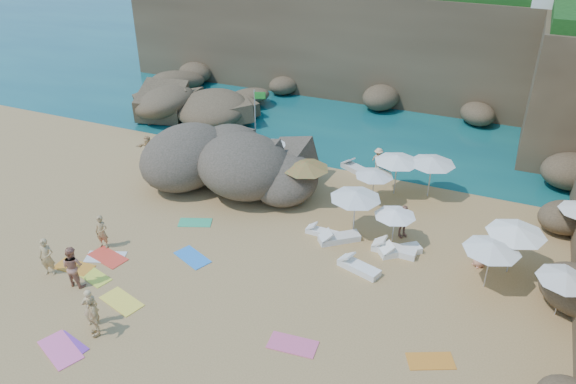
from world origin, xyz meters
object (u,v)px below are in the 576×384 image
at_px(flag_pole, 257,111).
at_px(person_stand_0, 47,257).
at_px(person_stand_1, 73,266).
at_px(parasol_2, 432,161).
at_px(person_stand_5, 148,148).
at_px(person_stand_4, 480,252).
at_px(person_stand_2, 378,160).
at_px(parasol_1, 374,173).
at_px(person_stand_3, 403,221).
at_px(parasol_0, 397,159).
at_px(person_stand_6, 90,307).
at_px(lounger_0, 322,232).
at_px(rock_outcrop, 239,178).

bearing_deg(flag_pole, person_stand_0, -99.75).
height_order(flag_pole, person_stand_1, flag_pole).
height_order(parasol_2, person_stand_5, parasol_2).
xyz_separation_m(parasol_2, person_stand_4, (3.31, -5.43, -1.39)).
xyz_separation_m(person_stand_2, person_stand_4, (6.64, -7.31, 0.04)).
xyz_separation_m(parasol_1, person_stand_4, (5.92, -3.56, -1.00)).
bearing_deg(person_stand_2, parasol_2, 178.57).
xyz_separation_m(person_stand_0, person_stand_3, (13.56, 9.02, -0.04)).
height_order(flag_pole, parasol_0, flag_pole).
relative_size(parasol_2, person_stand_4, 1.62).
distance_m(person_stand_0, person_stand_5, 11.46).
relative_size(person_stand_3, person_stand_4, 1.12).
distance_m(person_stand_2, person_stand_6, 18.40).
height_order(lounger_0, person_stand_5, person_stand_5).
bearing_deg(person_stand_0, flag_pole, 60.37).
distance_m(rock_outcrop, person_stand_5, 6.21).
height_order(person_stand_0, person_stand_3, person_stand_0).
bearing_deg(rock_outcrop, person_stand_1, -99.65).
xyz_separation_m(rock_outcrop, parasol_2, (10.48, 2.26, 2.16)).
height_order(rock_outcrop, parasol_0, parasol_0).
bearing_deg(person_stand_4, lounger_0, -133.41).
relative_size(person_stand_3, person_stand_6, 1.05).
relative_size(rock_outcrop, person_stand_4, 5.13).
relative_size(flag_pole, parasol_1, 1.89).
bearing_deg(person_stand_2, flag_pole, 26.92).
relative_size(person_stand_4, person_stand_5, 0.95).
distance_m(parasol_2, person_stand_5, 16.85).
height_order(parasol_1, person_stand_3, parasol_1).
xyz_separation_m(parasol_1, person_stand_6, (-7.53, -13.34, -0.95)).
bearing_deg(parasol_0, person_stand_4, -44.49).
bearing_deg(rock_outcrop, person_stand_5, -179.60).
bearing_deg(person_stand_6, flag_pole, -139.49).
xyz_separation_m(flag_pole, person_stand_6, (1.17, -17.23, -1.64)).
height_order(person_stand_0, person_stand_5, person_stand_0).
distance_m(rock_outcrop, parasol_0, 9.16).
bearing_deg(person_stand_0, parasol_0, 26.92).
distance_m(rock_outcrop, person_stand_6, 12.99).
bearing_deg(parasol_1, rock_outcrop, -177.16).
relative_size(person_stand_0, person_stand_2, 1.25).
xyz_separation_m(parasol_0, person_stand_0, (-12.20, -13.00, -1.24)).
bearing_deg(person_stand_1, person_stand_6, 142.75).
xyz_separation_m(rock_outcrop, person_stand_0, (-3.49, -11.19, 0.90)).
height_order(parasol_1, person_stand_1, parasol_1).
bearing_deg(person_stand_6, rock_outcrop, -141.86).
height_order(parasol_0, person_stand_1, parasol_0).
height_order(parasol_1, person_stand_6, parasol_1).
xyz_separation_m(rock_outcrop, parasol_1, (7.87, 0.39, 1.77)).
xyz_separation_m(lounger_0, person_stand_0, (-9.94, -7.62, 0.78)).
xyz_separation_m(flag_pole, parasol_1, (8.70, -3.89, -0.69)).
xyz_separation_m(parasol_0, person_stand_4, (5.07, -4.98, -1.38)).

